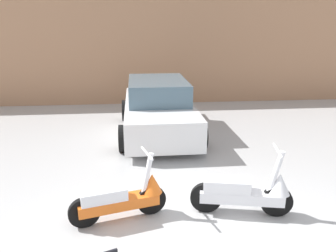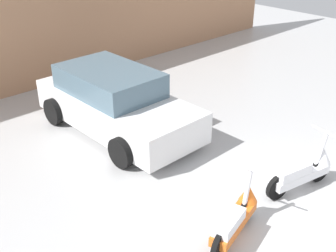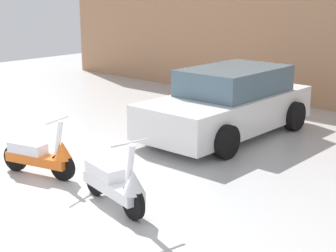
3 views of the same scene
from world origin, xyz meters
name	(u,v)px [view 3 (image 3 of 3)]	position (x,y,z in m)	size (l,w,h in m)	color
ground_plane	(35,211)	(0.00, 0.00, 0.00)	(28.00, 28.00, 0.00)	#B2B2B2
wall_back	(324,29)	(0.00, 8.79, 2.07)	(19.60, 0.12, 4.15)	tan
scooter_front_left	(41,155)	(-1.14, 0.91, 0.37)	(1.46, 0.68, 1.04)	black
scooter_front_right	(115,182)	(0.76, 0.87, 0.39)	(1.56, 0.66, 1.10)	black
car_rear_left	(229,103)	(-0.31, 5.15, 0.69)	(2.08, 4.26, 1.44)	white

